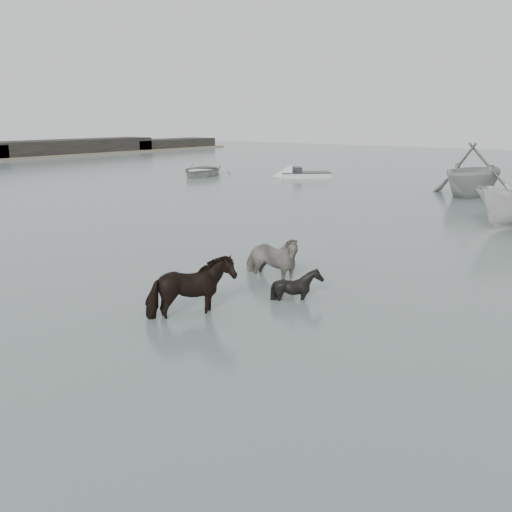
% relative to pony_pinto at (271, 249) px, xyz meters
% --- Properties ---
extents(ground, '(140.00, 140.00, 0.00)m').
position_rel_pony_pinto_xyz_m(ground, '(1.98, -2.19, -0.79)').
color(ground, '#505F5B').
rests_on(ground, ground).
extents(pony_pinto, '(1.91, 0.93, 1.59)m').
position_rel_pony_pinto_xyz_m(pony_pinto, '(0.00, 0.00, 0.00)').
color(pony_pinto, black).
rests_on(pony_pinto, ground).
extents(pony_dark, '(1.50, 1.70, 1.59)m').
position_rel_pony_pinto_xyz_m(pony_dark, '(0.51, -3.58, 0.00)').
color(pony_dark, black).
rests_on(pony_dark, ground).
extents(pony_black, '(1.00, 0.89, 1.10)m').
position_rel_pony_pinto_xyz_m(pony_black, '(1.60, -1.17, -0.24)').
color(pony_black, black).
rests_on(pony_black, ground).
extents(rowboat_lead, '(5.29, 6.02, 1.04)m').
position_rel_pony_pinto_xyz_m(rowboat_lead, '(-20.01, 18.97, -0.28)').
color(rowboat_lead, '#BCBBB7').
rests_on(rowboat_lead, ground).
extents(rowboat_trail, '(5.67, 6.34, 3.02)m').
position_rel_pony_pinto_xyz_m(rowboat_trail, '(-0.75, 19.75, 0.72)').
color(rowboat_trail, '#9EA09E').
rests_on(rowboat_trail, ground).
extents(skiff_outer, '(4.62, 4.46, 0.75)m').
position_rel_pony_pinto_xyz_m(skiff_outer, '(-13.25, 22.51, -0.42)').
color(skiff_outer, silver).
rests_on(skiff_outer, ground).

